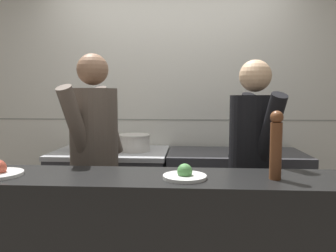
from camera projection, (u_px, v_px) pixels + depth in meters
wall_back_tiled at (170, 105)px, 3.38m from camera, size 8.00×0.06×2.60m
oven_range at (112, 197)px, 3.10m from camera, size 1.05×0.71×0.88m
prep_counter at (235, 200)px, 3.02m from camera, size 1.23×0.65×0.88m
stock_pot at (83, 142)px, 3.04m from camera, size 0.24×0.24×0.16m
sauce_pot at (134, 142)px, 3.03m from camera, size 0.31×0.31×0.15m
mixing_bowl_steel at (247, 149)px, 2.94m from camera, size 0.30×0.30×0.07m
plated_dish_appetiser at (185, 175)px, 1.69m from camera, size 0.23×0.23×0.08m
pepper_mill at (276, 144)px, 1.66m from camera, size 0.07×0.07×0.35m
chef_head_cook at (94, 158)px, 2.38m from camera, size 0.43×0.73×1.69m
chef_sous at (253, 166)px, 2.26m from camera, size 0.41×0.71×1.64m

